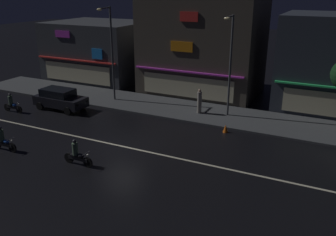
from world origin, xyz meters
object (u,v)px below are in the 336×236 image
Objects in this scene: streetlamp_west at (111,47)px; parked_car_near_kerb at (60,99)px; pedestrian_on_sidewalk at (199,102)px; motorcycle_following at (3,141)px; traffic_cone at (226,129)px; streetlamp_mid at (230,59)px; motorcycle_opposite_lane at (77,155)px; motorcycle_trailing_far at (12,104)px.

parked_car_near_kerb is (-2.68, -3.57, -3.79)m from streetlamp_west.
pedestrian_on_sidewalk reaches higher than motorcycle_following.
motorcycle_following is 3.45× the size of traffic_cone.
traffic_cone is at bearing -157.71° from pedestrian_on_sidewalk.
traffic_cone is (0.82, -2.90, -4.20)m from streetlamp_mid.
motorcycle_opposite_lane is 1.00× the size of motorcycle_trailing_far.
streetlamp_mid reaches higher than parked_car_near_kerb.
motorcycle_opposite_lane reaches higher than traffic_cone.
motorcycle_following is at bearing -91.97° from streetlamp_west.
parked_car_near_kerb is at bearing -66.28° from motorcycle_following.
pedestrian_on_sidewalk reaches higher than parked_car_near_kerb.
pedestrian_on_sidewalk is (7.90, 0.06, -3.63)m from streetlamp_west.
parked_car_near_kerb is 7.90m from motorcycle_following.
motorcycle_following is (-10.39, -11.50, -3.85)m from streetlamp_mid.
motorcycle_opposite_lane is at bearing -168.54° from motorcycle_following.
pedestrian_on_sidewalk is at bearing -161.04° from parked_car_near_kerb.
streetlamp_west reaches higher than motorcycle_trailing_far.
motorcycle_following is 7.44m from motorcycle_trailing_far.
streetlamp_west reaches higher than pedestrian_on_sidewalk.
streetlamp_mid is at bearing 16.94° from motorcycle_trailing_far.
motorcycle_opposite_lane is at bearing -114.94° from streetlamp_mid.
motorcycle_following and motorcycle_trailing_far have the same top height.
motorcycle_following is at bearing 117.22° from pedestrian_on_sidewalk.
pedestrian_on_sidewalk is 1.00× the size of motorcycle_following.
motorcycle_trailing_far is at bearing -158.38° from streetlamp_mid.
pedestrian_on_sidewalk is (-2.11, -0.31, -3.45)m from streetlamp_mid.
traffic_cone is (13.51, 1.05, -0.59)m from parked_car_near_kerb.
motorcycle_opposite_lane is (-3.04, -10.76, -0.40)m from pedestrian_on_sidewalk.
streetlamp_mid reaches higher than pedestrian_on_sidewalk.
motorcycle_opposite_lane is (4.86, -10.70, -4.02)m from streetlamp_west.
motorcycle_opposite_lane is 10.13m from traffic_cone.
streetlamp_mid is 3.89× the size of motorcycle_trailing_far.
pedestrian_on_sidewalk is 3.98m from traffic_cone.
streetlamp_west is 4.07× the size of motorcycle_opposite_lane.
parked_car_near_kerb reaches higher than traffic_cone.
traffic_cone is at bearing -13.12° from streetlamp_west.
traffic_cone is (5.97, 8.17, -0.36)m from motorcycle_opposite_lane.
pedestrian_on_sidewalk is at bearing -119.72° from motorcycle_following.
pedestrian_on_sidewalk is at bearing -171.65° from streetlamp_mid.
streetlamp_mid is 13.77m from parked_car_near_kerb.
pedestrian_on_sidewalk is 3.46× the size of traffic_cone.
motorcycle_trailing_far is at bearing -133.87° from streetlamp_west.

